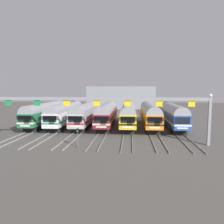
% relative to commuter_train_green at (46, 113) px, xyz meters
% --- Properties ---
extents(ground_plane, '(160.00, 160.00, 0.00)m').
position_rel_commuter_train_green_xyz_m(ground_plane, '(12.87, 0.01, -2.69)').
color(ground_plane, '#4C4944').
extents(track_bed, '(27.25, 70.00, 0.15)m').
position_rel_commuter_train_green_xyz_m(track_bed, '(12.87, 17.01, -2.61)').
color(track_bed, gray).
rests_on(track_bed, ground).
extents(commuter_train_green, '(2.88, 18.06, 4.77)m').
position_rel_commuter_train_green_xyz_m(commuter_train_green, '(0.00, 0.00, 0.00)').
color(commuter_train_green, '#236B42').
rests_on(commuter_train_green, ground).
extents(commuter_train_white, '(2.88, 18.06, 5.05)m').
position_rel_commuter_train_green_xyz_m(commuter_train_white, '(4.29, 0.00, 0.00)').
color(commuter_train_white, white).
rests_on(commuter_train_white, ground).
extents(commuter_train_stainless, '(2.88, 18.06, 4.77)m').
position_rel_commuter_train_green_xyz_m(commuter_train_stainless, '(8.58, 0.00, 0.00)').
color(commuter_train_stainless, '#B2B5BA').
rests_on(commuter_train_stainless, ground).
extents(commuter_train_maroon, '(2.88, 18.06, 4.77)m').
position_rel_commuter_train_green_xyz_m(commuter_train_maroon, '(12.87, 0.00, 0.00)').
color(commuter_train_maroon, maroon).
rests_on(commuter_train_maroon, ground).
extents(commuter_train_yellow, '(2.88, 18.06, 4.77)m').
position_rel_commuter_train_green_xyz_m(commuter_train_yellow, '(17.16, 0.00, 0.00)').
color(commuter_train_yellow, gold).
rests_on(commuter_train_yellow, ground).
extents(commuter_train_orange, '(2.88, 18.06, 4.77)m').
position_rel_commuter_train_green_xyz_m(commuter_train_orange, '(21.45, 0.00, 0.00)').
color(commuter_train_orange, orange).
rests_on(commuter_train_orange, ground).
extents(commuter_train_blue, '(2.88, 18.06, 5.05)m').
position_rel_commuter_train_green_xyz_m(commuter_train_blue, '(25.74, 0.00, 0.00)').
color(commuter_train_blue, '#284C9E').
rests_on(commuter_train_blue, ground).
extents(catenary_gantry, '(30.98, 0.44, 6.97)m').
position_rel_commuter_train_green_xyz_m(catenary_gantry, '(12.87, -13.49, 2.77)').
color(catenary_gantry, gray).
rests_on(catenary_gantry, ground).
extents(yard_signal_mast, '(0.28, 0.35, 2.53)m').
position_rel_commuter_train_green_xyz_m(yard_signal_mast, '(10.73, -16.02, -0.91)').
color(yard_signal_mast, '#59595E').
rests_on(yard_signal_mast, ground).
extents(maintenance_building, '(25.90, 10.00, 8.55)m').
position_rel_commuter_train_green_xyz_m(maintenance_building, '(13.96, 41.86, 1.59)').
color(maintenance_building, gray).
rests_on(maintenance_building, ground).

